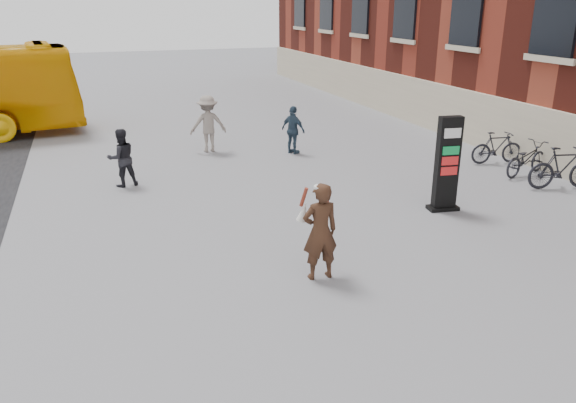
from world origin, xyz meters
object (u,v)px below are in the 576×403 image
object	(u,v)px
bike_6	(526,159)
bike_7	(497,148)
pedestrian_c	(293,130)
bike_5	(563,168)
info_pylon	(447,164)
woman	(320,230)
pedestrian_a	(122,158)
pedestrian_b	(208,124)

from	to	relation	value
bike_6	bike_7	size ratio (longest dim) A/B	1.10
pedestrian_c	bike_5	distance (m)	7.95
pedestrian_c	bike_7	world-z (taller)	pedestrian_c
info_pylon	woman	world-z (taller)	info_pylon
woman	pedestrian_c	distance (m)	8.74
woman	bike_5	size ratio (longest dim) A/B	0.95
bike_5	bike_7	bearing A→B (deg)	12.90
woman	bike_7	xyz separation A→B (m)	(8.00, 5.15, -0.42)
info_pylon	bike_7	bearing A→B (deg)	45.18
bike_7	woman	bearing A→B (deg)	131.95
pedestrian_a	bike_7	size ratio (longest dim) A/B	0.95
woman	pedestrian_a	world-z (taller)	woman
pedestrian_b	info_pylon	bearing A→B (deg)	121.45
woman	bike_6	distance (m)	8.90
pedestrian_c	bike_6	xyz separation A→B (m)	(5.44, -4.47, -0.30)
pedestrian_a	pedestrian_c	world-z (taller)	pedestrian_a
woman	pedestrian_c	world-z (taller)	woman
woman	bike_7	distance (m)	9.52
pedestrian_c	bike_7	distance (m)	6.32
bike_5	bike_7	size ratio (longest dim) A/B	1.15
pedestrian_c	bike_6	distance (m)	7.05
pedestrian_c	bike_6	size ratio (longest dim) A/B	0.86
info_pylon	bike_6	bearing A→B (deg)	31.35
woman	pedestrian_a	size ratio (longest dim) A/B	1.15
woman	bike_6	bearing A→B (deg)	-153.21
pedestrian_c	info_pylon	bearing A→B (deg)	163.65
info_pylon	woman	bearing A→B (deg)	-143.59
bike_6	pedestrian_a	bearing A→B (deg)	59.27
woman	pedestrian_a	bearing A→B (deg)	-65.55
woman	pedestrian_c	size ratio (longest dim) A/B	1.16
bike_6	bike_5	bearing A→B (deg)	163.62
bike_6	bike_7	world-z (taller)	bike_7
pedestrian_c	bike_7	bearing A→B (deg)	-151.24
info_pylon	bike_5	bearing A→B (deg)	12.97
pedestrian_b	bike_7	bearing A→B (deg)	153.31
bike_5	bike_7	world-z (taller)	bike_5
pedestrian_a	pedestrian_b	world-z (taller)	pedestrian_b
pedestrian_a	bike_6	bearing A→B (deg)	152.65
woman	bike_7	size ratio (longest dim) A/B	1.09
info_pylon	pedestrian_b	size ratio (longest dim) A/B	1.22
bike_5	pedestrian_a	bearing A→B (deg)	82.20
info_pylon	pedestrian_b	distance (m)	8.39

